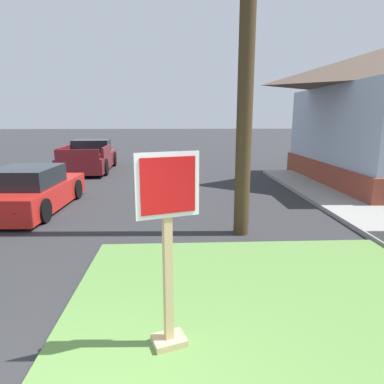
{
  "coord_description": "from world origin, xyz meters",
  "views": [
    {
      "loc": [
        0.94,
        -1.6,
        2.59
      ],
      "look_at": [
        1.23,
        4.54,
        1.23
      ],
      "focal_mm": 31.48,
      "sensor_mm": 36.0,
      "label": 1
    }
  ],
  "objects_px": {
    "manhole_cover": "(135,311)",
    "stop_sign": "(168,259)",
    "pickup_truck_maroon": "(90,158)",
    "parked_sedan_red": "(30,191)"
  },
  "relations": [
    {
      "from": "manhole_cover",
      "to": "stop_sign",
      "type": "bearing_deg",
      "value": -58.86
    },
    {
      "from": "stop_sign",
      "to": "pickup_truck_maroon",
      "type": "relative_size",
      "value": 0.41
    },
    {
      "from": "manhole_cover",
      "to": "pickup_truck_maroon",
      "type": "bearing_deg",
      "value": 106.15
    },
    {
      "from": "stop_sign",
      "to": "parked_sedan_red",
      "type": "xyz_separation_m",
      "value": [
        -4.06,
        6.21,
        -0.58
      ]
    },
    {
      "from": "pickup_truck_maroon",
      "to": "parked_sedan_red",
      "type": "bearing_deg",
      "value": -88.87
    },
    {
      "from": "pickup_truck_maroon",
      "to": "manhole_cover",
      "type": "bearing_deg",
      "value": -73.85
    },
    {
      "from": "manhole_cover",
      "to": "pickup_truck_maroon",
      "type": "distance_m",
      "value": 13.38
    },
    {
      "from": "stop_sign",
      "to": "manhole_cover",
      "type": "bearing_deg",
      "value": 121.14
    },
    {
      "from": "manhole_cover",
      "to": "parked_sedan_red",
      "type": "distance_m",
      "value": 6.5
    },
    {
      "from": "stop_sign",
      "to": "parked_sedan_red",
      "type": "relative_size",
      "value": 0.52
    }
  ]
}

